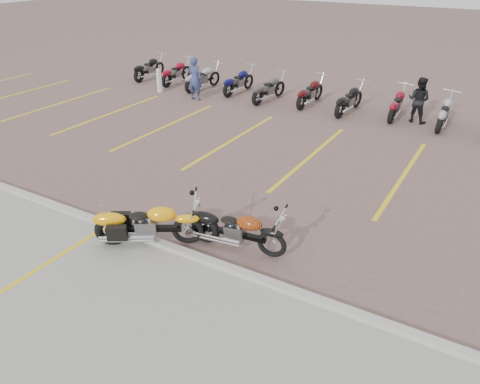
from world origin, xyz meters
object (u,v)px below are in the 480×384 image
at_px(flame_cruiser, 236,231).
at_px(person_b, 419,100).
at_px(person_a, 195,79).
at_px(bollard, 159,81).
at_px(yellow_cruiser, 146,225).

height_order(flame_cruiser, person_b, person_b).
height_order(flame_cruiser, person_a, person_a).
distance_m(flame_cruiser, bollard, 12.45).
distance_m(person_b, bollard, 10.49).
height_order(flame_cruiser, bollard, bollard).
bearing_deg(person_b, flame_cruiser, 92.64).
relative_size(yellow_cruiser, bollard, 1.98).
xyz_separation_m(yellow_cruiser, person_a, (-5.37, 9.25, 0.40)).
distance_m(person_a, bollard, 2.01).
bearing_deg(bollard, person_a, -3.67).
xyz_separation_m(person_a, bollard, (-1.98, 0.13, -0.35)).
height_order(yellow_cruiser, person_b, person_b).
height_order(person_a, bollard, person_a).
bearing_deg(person_a, flame_cruiser, 124.64).
relative_size(flame_cruiser, bollard, 2.07).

